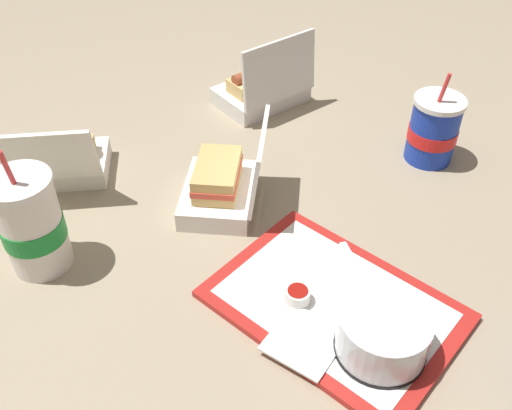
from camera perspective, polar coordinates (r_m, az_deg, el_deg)
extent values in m
plane|color=gray|center=(1.07, 0.73, -0.95)|extent=(3.20, 3.20, 0.00)
cube|color=red|center=(0.92, 7.80, -9.91)|extent=(0.42, 0.34, 0.01)
cube|color=white|center=(0.91, 7.83, -9.65)|extent=(0.37, 0.29, 0.00)
cylinder|color=black|center=(0.87, 12.24, -13.78)|extent=(0.13, 0.13, 0.01)
cylinder|color=#BC7084|center=(0.85, 12.49, -12.74)|extent=(0.10, 0.10, 0.05)
cylinder|color=silver|center=(0.84, 12.59, -12.33)|extent=(0.13, 0.13, 0.07)
cylinder|color=white|center=(0.90, 4.17, -9.05)|extent=(0.04, 0.04, 0.02)
cylinder|color=#9E140F|center=(0.89, 4.20, -8.63)|extent=(0.03, 0.03, 0.01)
cube|color=white|center=(0.86, 4.88, -13.39)|extent=(0.13, 0.13, 0.00)
cube|color=white|center=(0.97, 9.86, -5.97)|extent=(0.11, 0.05, 0.00)
cube|color=white|center=(1.22, -19.26, 3.78)|extent=(0.21, 0.24, 0.04)
cube|color=white|center=(1.11, -20.81, 4.46)|extent=(0.14, 0.20, 0.12)
cube|color=#DBB770|center=(1.20, -19.63, 5.15)|extent=(0.13, 0.17, 0.03)
cylinder|color=#9E4728|center=(1.19, -19.88, 6.08)|extent=(0.09, 0.15, 0.03)
cylinder|color=yellow|center=(1.18, -19.98, 6.44)|extent=(0.07, 0.12, 0.01)
cube|color=white|center=(1.08, -3.78, 1.06)|extent=(0.22, 0.21, 0.04)
cube|color=white|center=(1.02, 0.28, 4.40)|extent=(0.15, 0.13, 0.13)
cube|color=tan|center=(1.06, -3.85, 2.30)|extent=(0.14, 0.14, 0.02)
cube|color=#D64C38|center=(1.05, -3.89, 2.99)|extent=(0.15, 0.14, 0.01)
cube|color=tan|center=(1.04, -3.93, 3.68)|extent=(0.14, 0.14, 0.02)
cube|color=white|center=(1.39, 0.44, 11.02)|extent=(0.15, 0.21, 0.04)
cube|color=white|center=(1.30, 2.37, 13.27)|extent=(0.03, 0.20, 0.14)
cube|color=#DBB770|center=(1.37, 0.45, 12.33)|extent=(0.07, 0.16, 0.03)
cylinder|color=#9E4728|center=(1.36, 0.45, 13.21)|extent=(0.03, 0.15, 0.03)
cylinder|color=yellow|center=(1.36, 0.45, 13.55)|extent=(0.01, 0.13, 0.01)
cylinder|color=#1938B7|center=(1.23, 17.28, 7.03)|extent=(0.10, 0.10, 0.13)
cylinder|color=red|center=(1.23, 17.24, 6.86)|extent=(0.10, 0.10, 0.03)
cylinder|color=white|center=(1.19, 17.94, 9.84)|extent=(0.10, 0.10, 0.01)
cylinder|color=red|center=(1.16, 18.33, 11.05)|extent=(0.01, 0.01, 0.06)
cylinder|color=white|center=(0.99, -21.48, -1.93)|extent=(0.10, 0.10, 0.17)
cylinder|color=#198C33|center=(0.99, -21.39, -2.21)|extent=(0.10, 0.10, 0.04)
cylinder|color=white|center=(0.93, -22.79, 2.11)|extent=(0.11, 0.11, 0.01)
cylinder|color=red|center=(0.91, -23.65, 3.42)|extent=(0.01, 0.01, 0.06)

